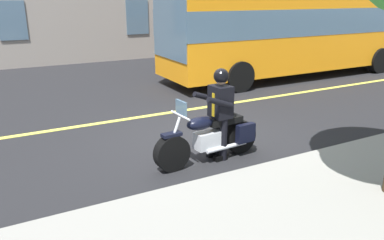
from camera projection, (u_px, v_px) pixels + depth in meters
The scene contains 5 objects.
ground_plane at pixel (196, 138), 8.36m from camera, with size 80.00×80.00×0.00m, color black.
lane_center_stripe at pixel (160, 114), 10.03m from camera, with size 60.00×0.16×0.01m, color #E5DB4C.
motorcycle_main at pixel (211, 138), 7.12m from camera, with size 2.22×0.70×1.26m.
rider_main at pixel (220, 106), 7.03m from camera, with size 0.65×0.58×1.74m.
bus_near at pixel (301, 26), 14.41m from camera, with size 11.05×2.70×3.30m.
Camera 1 is at (3.77, 6.85, 2.98)m, focal length 35.55 mm.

